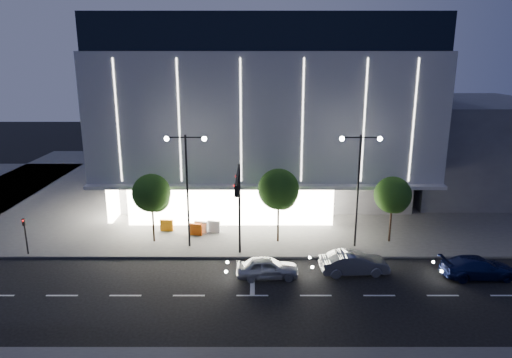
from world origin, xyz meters
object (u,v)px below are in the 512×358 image
at_px(tree_left, 152,195).
at_px(car_third, 478,267).
at_px(car_second, 354,263).
at_px(barrier_a, 167,225).
at_px(barrier_d, 201,227).
at_px(traffic_mast, 239,197).
at_px(tree_mid, 279,191).
at_px(car_lead, 267,268).
at_px(barrier_c, 195,229).
at_px(street_lamp_east, 359,175).
at_px(street_lamp_west, 187,175).
at_px(tree_right, 393,197).
at_px(ped_signal_far, 25,232).
at_px(barrier_b, 214,227).

height_order(tree_left, car_third, tree_left).
distance_m(car_second, car_third, 8.34).
distance_m(tree_left, car_third, 24.28).
relative_size(car_second, barrier_a, 4.28).
bearing_deg(barrier_d, barrier_a, -172.32).
bearing_deg(traffic_mast, car_third, -8.11).
xyz_separation_m(tree_mid, car_lead, (-1.03, -6.04, -3.61)).
relative_size(car_second, barrier_d, 4.28).
height_order(tree_mid, barrier_c, tree_mid).
distance_m(traffic_mast, street_lamp_east, 9.43).
relative_size(street_lamp_west, car_lead, 2.13).
xyz_separation_m(street_lamp_west, tree_left, (-2.97, 1.02, -1.92)).
bearing_deg(tree_right, street_lamp_east, -161.37).
bearing_deg(car_third, tree_right, 33.62).
bearing_deg(car_lead, tree_right, -62.22).
height_order(tree_left, car_lead, tree_left).
distance_m(street_lamp_west, ped_signal_far, 12.76).
bearing_deg(tree_mid, car_third, -24.32).
relative_size(car_lead, car_second, 0.90).
xyz_separation_m(street_lamp_west, street_lamp_east, (13.00, 0.00, 0.00)).
bearing_deg(car_second, barrier_d, 52.93).
distance_m(ped_signal_far, car_lead, 18.38).
xyz_separation_m(barrier_a, barrier_c, (2.57, -0.94, 0.00)).
distance_m(car_second, barrier_b, 12.72).
xyz_separation_m(traffic_mast, ped_signal_far, (-16.00, 1.16, -3.14)).
relative_size(tree_right, barrier_d, 5.01).
relative_size(ped_signal_far, barrier_c, 2.73).
distance_m(traffic_mast, car_third, 17.03).
height_order(car_third, barrier_b, car_third).
relative_size(car_lead, barrier_d, 3.85).
distance_m(street_lamp_east, car_second, 6.88).
bearing_deg(car_third, barrier_d, 66.37).
xyz_separation_m(street_lamp_west, barrier_d, (0.55, 2.89, -5.31)).
distance_m(street_lamp_west, car_third, 21.56).
relative_size(street_lamp_west, tree_mid, 1.46).
bearing_deg(car_second, street_lamp_east, -17.33).
relative_size(street_lamp_east, barrier_c, 8.18).
distance_m(ped_signal_far, tree_left, 9.61).
height_order(tree_mid, barrier_a, tree_mid).
bearing_deg(traffic_mast, tree_left, 152.16).
bearing_deg(tree_left, traffic_mast, -27.84).
bearing_deg(car_third, barrier_c, 68.20).
relative_size(traffic_mast, barrier_d, 6.43).
xyz_separation_m(barrier_b, barrier_d, (-1.09, -0.08, 0.00)).
height_order(tree_mid, tree_right, tree_mid).
bearing_deg(barrier_c, tree_left, -145.76).
height_order(tree_right, barrier_d, tree_right).
bearing_deg(car_third, street_lamp_west, 74.30).
bearing_deg(traffic_mast, barrier_c, 127.64).
distance_m(street_lamp_west, barrier_b, 6.30).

